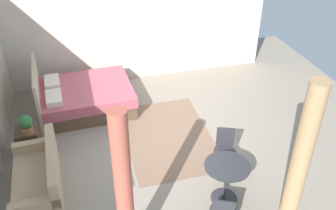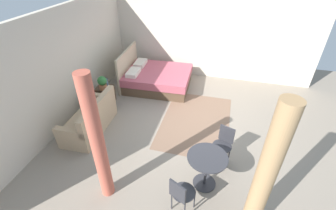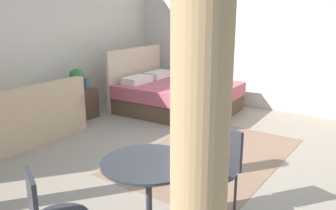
{
  "view_description": "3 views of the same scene",
  "coord_description": "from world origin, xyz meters",
  "px_view_note": "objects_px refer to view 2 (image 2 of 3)",
  "views": [
    {
      "loc": [
        -5.82,
        1.56,
        4.66
      ],
      "look_at": [
        -0.29,
        0.08,
        0.96
      ],
      "focal_mm": 39.98,
      "sensor_mm": 36.0,
      "label": 1
    },
    {
      "loc": [
        -4.77,
        -0.52,
        3.77
      ],
      "look_at": [
        -0.38,
        0.64,
        0.67
      ],
      "focal_mm": 24.92,
      "sensor_mm": 36.0,
      "label": 2
    },
    {
      "loc": [
        -3.76,
        -1.98,
        1.82
      ],
      "look_at": [
        -0.19,
        0.51,
        0.65
      ],
      "focal_mm": 37.45,
      "sensor_mm": 36.0,
      "label": 3
    }
  ],
  "objects_px": {
    "cafe_chair_near_window": "(181,193)",
    "couch": "(91,120)",
    "bed": "(156,78)",
    "vase": "(106,82)",
    "nightstand": "(105,95)",
    "potted_plant": "(102,83)",
    "balcony_table": "(207,165)",
    "cafe_chair_near_couch": "(224,142)"
  },
  "relations": [
    {
      "from": "cafe_chair_near_couch",
      "to": "nightstand",
      "type": "bearing_deg",
      "value": 67.84
    },
    {
      "from": "potted_plant",
      "to": "balcony_table",
      "type": "xyz_separation_m",
      "value": [
        -1.98,
        -3.09,
        -0.2
      ]
    },
    {
      "from": "couch",
      "to": "nightstand",
      "type": "relative_size",
      "value": 3.16
    },
    {
      "from": "balcony_table",
      "to": "vase",
      "type": "bearing_deg",
      "value": 54.74
    },
    {
      "from": "cafe_chair_near_window",
      "to": "potted_plant",
      "type": "bearing_deg",
      "value": 46.15
    },
    {
      "from": "vase",
      "to": "balcony_table",
      "type": "height_order",
      "value": "balcony_table"
    },
    {
      "from": "couch",
      "to": "potted_plant",
      "type": "bearing_deg",
      "value": 10.17
    },
    {
      "from": "couch",
      "to": "balcony_table",
      "type": "relative_size",
      "value": 2.22
    },
    {
      "from": "bed",
      "to": "nightstand",
      "type": "bearing_deg",
      "value": 138.98
    },
    {
      "from": "nightstand",
      "to": "potted_plant",
      "type": "xyz_separation_m",
      "value": [
        -0.1,
        -0.04,
        0.46
      ]
    },
    {
      "from": "bed",
      "to": "balcony_table",
      "type": "bearing_deg",
      "value": -149.14
    },
    {
      "from": "vase",
      "to": "cafe_chair_near_window",
      "type": "relative_size",
      "value": 0.23
    },
    {
      "from": "cafe_chair_near_window",
      "to": "bed",
      "type": "bearing_deg",
      "value": 22.63
    },
    {
      "from": "vase",
      "to": "cafe_chair_near_window",
      "type": "bearing_deg",
      "value": -135.89
    },
    {
      "from": "cafe_chair_near_window",
      "to": "cafe_chair_near_couch",
      "type": "distance_m",
      "value": 1.49
    },
    {
      "from": "nightstand",
      "to": "cafe_chair_near_couch",
      "type": "xyz_separation_m",
      "value": [
        -1.38,
        -3.39,
        0.25
      ]
    },
    {
      "from": "bed",
      "to": "balcony_table",
      "type": "relative_size",
      "value": 2.88
    },
    {
      "from": "nightstand",
      "to": "vase",
      "type": "relative_size",
      "value": 2.7
    },
    {
      "from": "cafe_chair_near_window",
      "to": "cafe_chair_near_couch",
      "type": "bearing_deg",
      "value": -23.34
    },
    {
      "from": "balcony_table",
      "to": "cafe_chair_near_window",
      "type": "height_order",
      "value": "cafe_chair_near_window"
    },
    {
      "from": "nightstand",
      "to": "balcony_table",
      "type": "bearing_deg",
      "value": -123.64
    },
    {
      "from": "nightstand",
      "to": "cafe_chair_near_window",
      "type": "distance_m",
      "value": 3.93
    },
    {
      "from": "bed",
      "to": "vase",
      "type": "height_order",
      "value": "bed"
    },
    {
      "from": "cafe_chair_near_couch",
      "to": "bed",
      "type": "bearing_deg",
      "value": 40.49
    },
    {
      "from": "bed",
      "to": "potted_plant",
      "type": "bearing_deg",
      "value": 142.06
    },
    {
      "from": "balcony_table",
      "to": "cafe_chair_near_couch",
      "type": "height_order",
      "value": "cafe_chair_near_couch"
    },
    {
      "from": "couch",
      "to": "potted_plant",
      "type": "xyz_separation_m",
      "value": [
        1.09,
        0.19,
        0.43
      ]
    },
    {
      "from": "couch",
      "to": "bed",
      "type": "bearing_deg",
      "value": -19.69
    },
    {
      "from": "nightstand",
      "to": "cafe_chair_near_window",
      "type": "xyz_separation_m",
      "value": [
        -2.75,
        -2.8,
        0.24
      ]
    },
    {
      "from": "bed",
      "to": "nightstand",
      "type": "xyz_separation_m",
      "value": [
        -1.28,
        1.12,
        -0.04
      ]
    },
    {
      "from": "bed",
      "to": "vase",
      "type": "relative_size",
      "value": 11.06
    },
    {
      "from": "couch",
      "to": "potted_plant",
      "type": "distance_m",
      "value": 1.18
    },
    {
      "from": "vase",
      "to": "cafe_chair_near_couch",
      "type": "distance_m",
      "value": 3.69
    },
    {
      "from": "potted_plant",
      "to": "cafe_chair_near_couch",
      "type": "distance_m",
      "value": 3.59
    },
    {
      "from": "vase",
      "to": "bed",
      "type": "bearing_deg",
      "value": -43.46
    },
    {
      "from": "potted_plant",
      "to": "balcony_table",
      "type": "distance_m",
      "value": 3.67
    },
    {
      "from": "bed",
      "to": "cafe_chair_near_window",
      "type": "xyz_separation_m",
      "value": [
        -4.03,
        -1.68,
        0.2
      ]
    },
    {
      "from": "bed",
      "to": "cafe_chair_near_window",
      "type": "height_order",
      "value": "bed"
    },
    {
      "from": "potted_plant",
      "to": "vase",
      "type": "height_order",
      "value": "potted_plant"
    },
    {
      "from": "potted_plant",
      "to": "cafe_chair_near_window",
      "type": "height_order",
      "value": "potted_plant"
    },
    {
      "from": "couch",
      "to": "cafe_chair_near_couch",
      "type": "relative_size",
      "value": 1.94
    },
    {
      "from": "cafe_chair_near_window",
      "to": "couch",
      "type": "bearing_deg",
      "value": 58.6
    }
  ]
}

